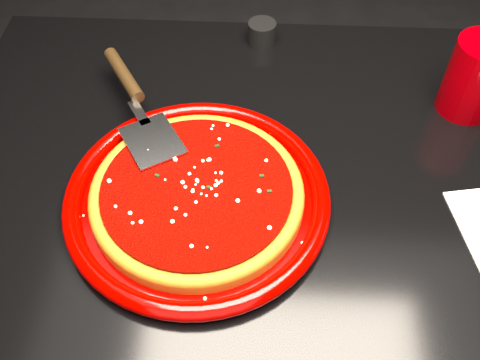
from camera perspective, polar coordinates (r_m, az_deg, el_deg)
name	(u,v)px	position (r m, az deg, el deg)	size (l,w,h in m)	color
table	(298,296)	(1.13, 6.24, -12.15)	(1.20, 0.80, 0.75)	black
plate	(197,197)	(0.77, -4.57, -1.82)	(0.38, 0.38, 0.03)	#840100
pizza_crust	(197,195)	(0.77, -4.59, -1.62)	(0.31, 0.31, 0.02)	brown
pizza_crust_rim	(197,192)	(0.76, -4.62, -1.27)	(0.31, 0.31, 0.02)	brown
pizza_sauce	(197,190)	(0.76, -4.65, -1.02)	(0.27, 0.27, 0.01)	#740400
parmesan_dusting	(196,186)	(0.75, -4.68, -0.66)	(0.26, 0.26, 0.01)	#FFF6C8
basil_flecks	(196,187)	(0.75, -4.68, -0.71)	(0.24, 0.24, 0.00)	black
pizza_server	(138,103)	(0.87, -10.84, 8.10)	(0.09, 0.32, 0.02)	silver
cup	(475,77)	(0.95, 23.80, 10.01)	(0.09, 0.09, 0.13)	#900004
ramekin	(262,32)	(1.05, 2.35, 15.46)	(0.05, 0.05, 0.04)	black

